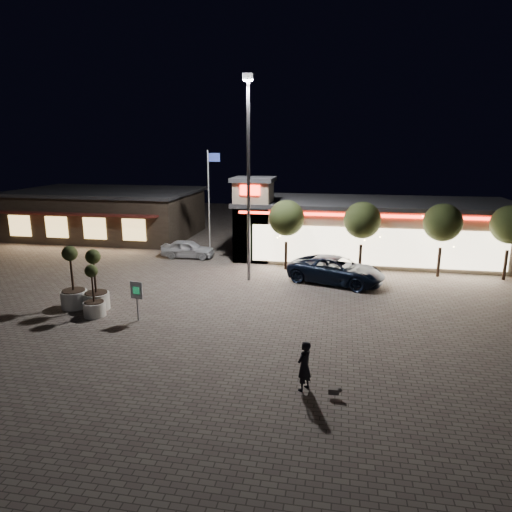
% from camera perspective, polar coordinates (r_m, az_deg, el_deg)
% --- Properties ---
extents(ground, '(90.00, 90.00, 0.00)m').
position_cam_1_polar(ground, '(22.40, -10.10, -8.50)').
color(ground, '#6A5F55').
rests_on(ground, ground).
extents(retail_building, '(20.40, 8.40, 6.10)m').
position_cam_1_polar(retail_building, '(35.75, 13.53, 3.42)').
color(retail_building, tan).
rests_on(retail_building, ground).
extents(restaurant_building, '(16.40, 11.00, 4.30)m').
position_cam_1_polar(restaurant_building, '(45.27, -18.09, 5.18)').
color(restaurant_building, '#382D23').
rests_on(restaurant_building, ground).
extents(floodlight_pole, '(0.60, 0.40, 12.38)m').
position_cam_1_polar(floodlight_pole, '(27.93, -0.96, 10.93)').
color(floodlight_pole, gray).
rests_on(floodlight_pole, ground).
extents(flagpole, '(0.95, 0.10, 8.00)m').
position_cam_1_polar(flagpole, '(33.89, -5.77, 7.51)').
color(flagpole, white).
rests_on(flagpole, ground).
extents(string_tree_a, '(2.42, 2.42, 4.79)m').
position_cam_1_polar(string_tree_a, '(30.93, 3.83, 4.74)').
color(string_tree_a, '#332319').
rests_on(string_tree_a, ground).
extents(string_tree_b, '(2.42, 2.42, 4.79)m').
position_cam_1_polar(string_tree_b, '(30.76, 13.14, 4.35)').
color(string_tree_b, '#332319').
rests_on(string_tree_b, ground).
extents(string_tree_c, '(2.42, 2.42, 4.79)m').
position_cam_1_polar(string_tree_c, '(31.39, 22.31, 3.87)').
color(string_tree_c, '#332319').
rests_on(string_tree_c, ground).
extents(string_tree_d, '(2.42, 2.42, 4.79)m').
position_cam_1_polar(string_tree_d, '(32.45, 29.24, 3.43)').
color(string_tree_d, '#332319').
rests_on(string_tree_d, ground).
extents(pickup_truck, '(6.47, 4.40, 1.65)m').
position_cam_1_polar(pickup_truck, '(28.75, 9.98, -1.73)').
color(pickup_truck, black).
rests_on(pickup_truck, ground).
extents(white_sedan, '(4.08, 1.77, 1.37)m').
position_cam_1_polar(white_sedan, '(35.03, -8.52, 0.90)').
color(white_sedan, silver).
rests_on(white_sedan, ground).
extents(pedestrian, '(0.71, 0.79, 1.82)m').
position_cam_1_polar(pedestrian, '(16.43, 6.05, -13.50)').
color(pedestrian, black).
rests_on(pedestrian, ground).
extents(dog, '(0.48, 0.18, 0.26)m').
position_cam_1_polar(dog, '(16.41, 9.94, -16.28)').
color(dog, '#59514C').
rests_on(dog, ground).
extents(planter_left, '(1.31, 1.31, 3.22)m').
position_cam_1_polar(planter_left, '(25.21, -19.37, -4.14)').
color(planter_left, silver).
rests_on(planter_left, ground).
extents(planter_mid, '(1.36, 1.36, 3.33)m').
position_cam_1_polar(planter_mid, '(25.90, -21.88, -3.81)').
color(planter_mid, silver).
rests_on(planter_mid, ground).
extents(planter_right, '(1.09, 1.09, 2.68)m').
position_cam_1_polar(planter_right, '(24.30, -19.61, -5.24)').
color(planter_right, silver).
rests_on(planter_right, ground).
extents(valet_sign, '(0.66, 0.17, 1.99)m').
position_cam_1_polar(valet_sign, '(22.87, -14.69, -4.57)').
color(valet_sign, gray).
rests_on(valet_sign, ground).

